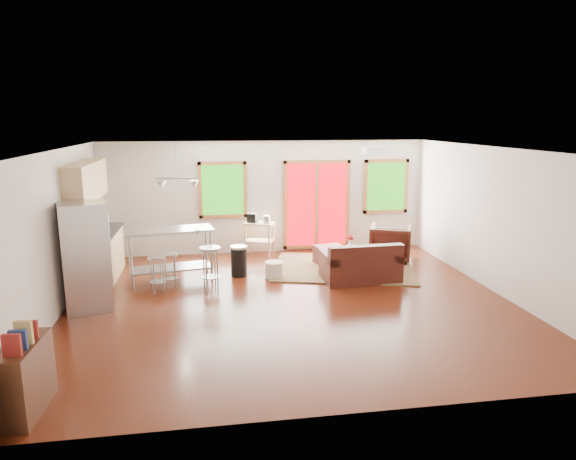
{
  "coord_description": "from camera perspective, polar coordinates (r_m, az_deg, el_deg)",
  "views": [
    {
      "loc": [
        -1.39,
        -8.26,
        3.07
      ],
      "look_at": [
        0.0,
        0.3,
        1.2
      ],
      "focal_mm": 32.0,
      "sensor_mm": 36.0,
      "label": 1
    }
  ],
  "objects": [
    {
      "name": "floor",
      "position": [
        8.93,
        0.31,
        -8.02
      ],
      "size": [
        7.5,
        7.0,
        0.02
      ],
      "primitive_type": "cube",
      "color": "#341107",
      "rests_on": "ground"
    },
    {
      "name": "bar_stool_a",
      "position": [
        9.52,
        -14.36,
        -3.89
      ],
      "size": [
        0.41,
        0.41,
        0.67
      ],
      "rotation": [
        0.0,
        0.0,
        0.35
      ],
      "color": "#B7BABC",
      "rests_on": "floor"
    },
    {
      "name": "window_left",
      "position": [
        11.83,
        -7.26,
        4.45
      ],
      "size": [
        1.1,
        0.05,
        1.3
      ],
      "color": "#1C620F",
      "rests_on": "back_wall"
    },
    {
      "name": "back_wall",
      "position": [
        11.99,
        -2.46,
        3.67
      ],
      "size": [
        7.5,
        0.02,
        2.6
      ],
      "primitive_type": "cube",
      "color": "beige",
      "rests_on": "ground"
    },
    {
      "name": "left_wall",
      "position": [
        8.78,
        -24.67,
        -0.6
      ],
      "size": [
        0.02,
        7.0,
        2.6
      ],
      "primitive_type": "cube",
      "color": "beige",
      "rests_on": "ground"
    },
    {
      "name": "book",
      "position": [
        11.03,
        8.73,
        -1.25
      ],
      "size": [
        0.21,
        0.06,
        0.28
      ],
      "primitive_type": "imported",
      "rotation": [
        0.0,
        0.0,
        0.19
      ],
      "color": "maroon",
      "rests_on": "coffee_table"
    },
    {
      "name": "bar_stool_b",
      "position": [
        9.69,
        -13.02,
        -3.54
      ],
      "size": [
        0.36,
        0.36,
        0.67
      ],
      "rotation": [
        0.0,
        0.0,
        0.13
      ],
      "color": "#B7BABC",
      "rests_on": "floor"
    },
    {
      "name": "french_doors",
      "position": [
        12.17,
        3.21,
        2.83
      ],
      "size": [
        1.6,
        0.05,
        2.1
      ],
      "color": "#CB000C",
      "rests_on": "back_wall"
    },
    {
      "name": "bar_stool_c",
      "position": [
        9.45,
        -8.63,
        -3.13
      ],
      "size": [
        0.45,
        0.45,
        0.81
      ],
      "rotation": [
        0.0,
        0.0,
        0.2
      ],
      "color": "#B7BABC",
      "rests_on": "floor"
    },
    {
      "name": "rug",
      "position": [
        10.9,
        6.15,
        -4.18
      ],
      "size": [
        3.34,
        2.87,
        0.03
      ],
      "primitive_type": "cube",
      "rotation": [
        0.0,
        0.0,
        -0.26
      ],
      "color": "#4A653D",
      "rests_on": "floor"
    },
    {
      "name": "kitchen_cart",
      "position": [
        11.63,
        -3.28,
        0.3
      ],
      "size": [
        0.77,
        0.65,
        1.0
      ],
      "rotation": [
        0.0,
        0.0,
        -0.42
      ],
      "color": "tan",
      "rests_on": "floor"
    },
    {
      "name": "ceiling",
      "position": [
        8.39,
        0.33,
        9.02
      ],
      "size": [
        7.5,
        7.0,
        0.02
      ],
      "primitive_type": "cube",
      "color": "silver",
      "rests_on": "ground"
    },
    {
      "name": "cabinets",
      "position": [
        10.41,
        -20.62,
        -0.51
      ],
      "size": [
        0.64,
        2.24,
        2.3
      ],
      "color": "tan",
      "rests_on": "floor"
    },
    {
      "name": "pouf",
      "position": [
        10.2,
        -1.56,
        -4.42
      ],
      "size": [
        0.44,
        0.44,
        0.32
      ],
      "primitive_type": "cylinder",
      "rotation": [
        0.0,
        0.0,
        -0.26
      ],
      "color": "beige",
      "rests_on": "floor"
    },
    {
      "name": "right_wall",
      "position": [
        9.89,
        22.34,
        0.94
      ],
      "size": [
        0.02,
        7.0,
        2.6
      ],
      "primitive_type": "cube",
      "color": "beige",
      "rests_on": "ground"
    },
    {
      "name": "loveseat",
      "position": [
        10.03,
        8.1,
        -3.95
      ],
      "size": [
        1.48,
        0.88,
        0.77
      ],
      "rotation": [
        0.0,
        0.0,
        0.04
      ],
      "color": "black",
      "rests_on": "floor"
    },
    {
      "name": "armchair",
      "position": [
        11.55,
        11.32,
        -1.2
      ],
      "size": [
        1.12,
        1.09,
        0.89
      ],
      "primitive_type": "imported",
      "rotation": [
        0.0,
        0.0,
        2.73
      ],
      "color": "black",
      "rests_on": "floor"
    },
    {
      "name": "coffee_table",
      "position": [
        10.84,
        9.19,
        -2.67
      ],
      "size": [
        0.99,
        0.66,
        0.38
      ],
      "rotation": [
        0.0,
        0.0,
        -0.1
      ],
      "color": "#341B0E",
      "rests_on": "floor"
    },
    {
      "name": "ceiling_flush",
      "position": [
        9.37,
        9.52,
        8.7
      ],
      "size": [
        0.35,
        0.35,
        0.12
      ],
      "primitive_type": "cube",
      "color": "white",
      "rests_on": "ceiling"
    },
    {
      "name": "ottoman",
      "position": [
        11.08,
        4.79,
        -2.88
      ],
      "size": [
        0.72,
        0.72,
        0.4
      ],
      "primitive_type": "cube",
      "rotation": [
        0.0,
        0.0,
        0.21
      ],
      "color": "black",
      "rests_on": "floor"
    },
    {
      "name": "refrigerator",
      "position": [
        8.98,
        -21.5,
        -2.75
      ],
      "size": [
        0.87,
        0.85,
        1.78
      ],
      "rotation": [
        0.0,
        0.0,
        0.26
      ],
      "color": "#B7BABC",
      "rests_on": "floor"
    },
    {
      "name": "vase",
      "position": [
        10.71,
        6.95,
        -1.67
      ],
      "size": [
        0.2,
        0.21,
        0.34
      ],
      "rotation": [
        0.0,
        0.0,
        0.02
      ],
      "color": "silver",
      "rests_on": "coffee_table"
    },
    {
      "name": "bookshelf",
      "position": [
        6.29,
        -27.27,
        -14.33
      ],
      "size": [
        0.39,
        0.9,
        1.04
      ],
      "rotation": [
        0.0,
        0.0,
        -0.06
      ],
      "color": "#341B0E",
      "rests_on": "floor"
    },
    {
      "name": "island",
      "position": [
        10.07,
        -12.97,
        -1.71
      ],
      "size": [
        1.72,
        0.94,
        1.03
      ],
      "rotation": [
        0.0,
        0.0,
        0.18
      ],
      "color": "#B7BABC",
      "rests_on": "floor"
    },
    {
      "name": "trash_can",
      "position": [
        10.31,
        -5.47,
        -3.43
      ],
      "size": [
        0.34,
        0.34,
        0.61
      ],
      "rotation": [
        0.0,
        0.0,
        -0.02
      ],
      "color": "black",
      "rests_on": "floor"
    },
    {
      "name": "front_wall",
      "position": [
        5.26,
        6.7,
        -7.6
      ],
      "size": [
        7.5,
        0.02,
        2.6
      ],
      "primitive_type": "cube",
      "color": "beige",
      "rests_on": "ground"
    },
    {
      "name": "cup",
      "position": [
        9.81,
        -9.99,
        -0.16
      ],
      "size": [
        0.13,
        0.11,
        0.11
      ],
      "primitive_type": "imported",
      "rotation": [
        0.0,
        0.0,
        0.25
      ],
      "color": "silver",
      "rests_on": "island"
    },
    {
      "name": "window_right",
      "position": [
        12.58,
        10.84,
        4.78
      ],
      "size": [
        1.1,
        0.05,
        1.3
      ],
      "color": "#1C620F",
      "rests_on": "back_wall"
    },
    {
      "name": "pendant_light",
      "position": [
        9.85,
        -12.17,
        5.06
      ],
      "size": [
        0.8,
        0.18,
        0.79
      ],
      "color": "gray",
      "rests_on": "ceiling"
    }
  ]
}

